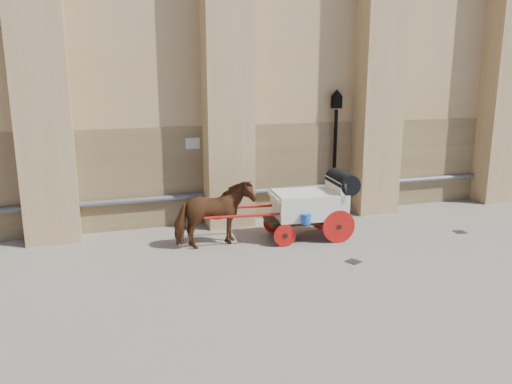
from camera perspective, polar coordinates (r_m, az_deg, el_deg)
name	(u,v)px	position (r m, az deg, el deg)	size (l,w,h in m)	color
ground	(307,261)	(12.47, 5.80, -7.83)	(90.00, 90.00, 0.00)	slate
horse	(214,215)	(13.20, -4.79, -2.61)	(0.95, 2.08, 1.76)	#5C2E16
carriage	(314,203)	(14.01, 6.64, -1.23)	(4.32, 1.61, 1.85)	black
street_lamp	(335,149)	(16.38, 9.01, 4.93)	(0.38, 0.38, 4.05)	black
drain_grate_near	(353,262)	(12.57, 11.05, -7.80)	(0.32, 0.32, 0.01)	black
drain_grate_far	(460,232)	(15.77, 22.27, -4.25)	(0.32, 0.32, 0.01)	black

